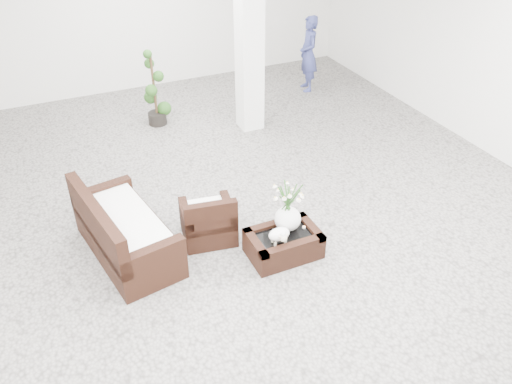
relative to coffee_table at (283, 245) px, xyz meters
name	(u,v)px	position (x,y,z in m)	size (l,w,h in m)	color
ground	(253,225)	(-0.11, 0.72, -0.16)	(11.00, 11.00, 0.00)	gray
column	(249,33)	(1.09, 3.52, 1.59)	(0.40, 0.40, 3.50)	white
coffee_table	(283,245)	(0.00, 0.00, 0.00)	(0.90, 0.60, 0.31)	black
sheep_figurine	(279,235)	(-0.12, -0.10, 0.26)	(0.28, 0.23, 0.21)	white
planter_narcissus	(288,203)	(0.10, 0.10, 0.56)	(0.44, 0.44, 0.80)	white
tealight	(304,227)	(0.30, 0.02, 0.17)	(0.04, 0.04, 0.03)	white
armchair	(208,215)	(-0.75, 0.74, 0.21)	(0.68, 0.65, 0.73)	black
loveseat	(126,225)	(-1.79, 0.86, 0.30)	(1.70, 0.82, 0.91)	black
topiary	(154,88)	(-0.45, 4.32, 0.55)	(0.38, 0.38, 1.42)	#204315
shopper	(308,54)	(2.91, 4.60, 0.62)	(0.57, 0.37, 1.56)	navy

